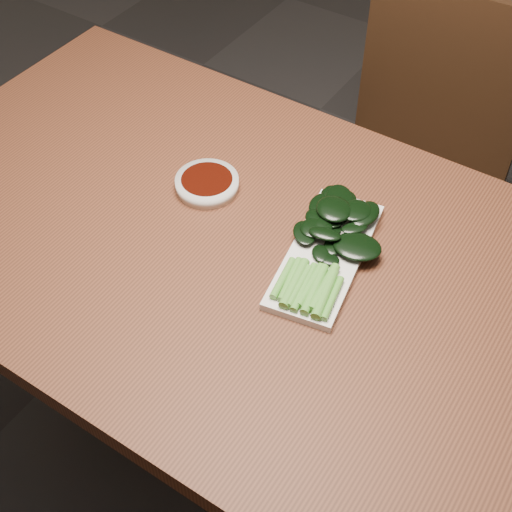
# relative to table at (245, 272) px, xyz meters

# --- Properties ---
(ground) EXTENTS (6.00, 6.00, 0.00)m
(ground) POSITION_rel_table_xyz_m (0.00, 0.00, -0.68)
(ground) COLOR #2A2828
(ground) RESTS_ON ground
(table) EXTENTS (1.40, 0.80, 0.75)m
(table) POSITION_rel_table_xyz_m (0.00, 0.00, 0.00)
(table) COLOR #4F2716
(table) RESTS_ON ground
(chair_far) EXTENTS (0.43, 0.43, 0.89)m
(chair_far) POSITION_rel_table_xyz_m (0.06, 0.66, -0.19)
(chair_far) COLOR black
(chair_far) RESTS_ON ground
(sauce_bowl) EXTENTS (0.12, 0.12, 0.02)m
(sauce_bowl) POSITION_rel_table_xyz_m (-0.14, 0.08, 0.08)
(sauce_bowl) COLOR silver
(sauce_bowl) RESTS_ON table
(serving_plate) EXTENTS (0.17, 0.31, 0.01)m
(serving_plate) POSITION_rel_table_xyz_m (0.13, 0.05, 0.08)
(serving_plate) COLOR silver
(serving_plate) RESTS_ON table
(gai_lan) EXTENTS (0.19, 0.30, 0.03)m
(gai_lan) POSITION_rel_table_xyz_m (0.12, 0.08, 0.10)
(gai_lan) COLOR #539834
(gai_lan) RESTS_ON serving_plate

